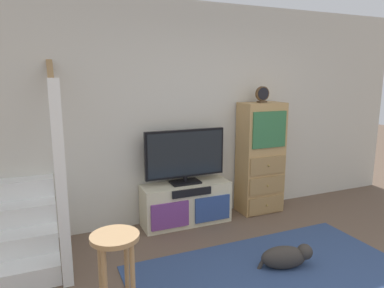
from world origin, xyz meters
TOP-DOWN VIEW (x-y plane):
  - back_wall at (0.00, 2.46)m, footprint 6.40×0.12m
  - area_rug at (0.00, 0.60)m, footprint 2.60×1.80m
  - media_console at (-0.30, 2.19)m, footprint 1.10×0.38m
  - television at (-0.30, 2.22)m, footprint 1.01×0.22m
  - side_cabinet at (0.78, 2.20)m, footprint 0.58×0.38m
  - desk_clock at (0.76, 2.19)m, footprint 0.18×0.08m
  - staircase at (-2.24, 2.20)m, footprint 1.00×1.36m
  - bar_stool_near at (-1.45, 0.65)m, footprint 0.34×0.34m
  - dog at (0.20, 0.86)m, footprint 0.53×0.31m

SIDE VIEW (x-z plane):
  - area_rug at x=0.00m, z-range 0.00..0.01m
  - dog at x=0.20m, z-range 0.00..0.23m
  - media_console at x=-0.30m, z-range 0.00..0.52m
  - staircase at x=-2.24m, z-range -0.73..1.47m
  - bar_stool_near at x=-1.45m, z-range 0.18..0.92m
  - side_cabinet at x=0.78m, z-range 0.00..1.48m
  - television at x=-0.30m, z-range 0.54..1.21m
  - back_wall at x=0.00m, z-range 0.00..2.70m
  - desk_clock at x=0.76m, z-range 1.48..1.69m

